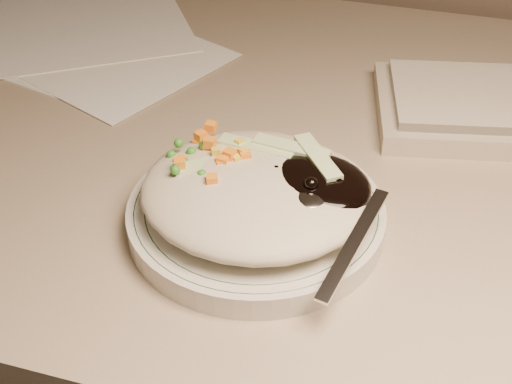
# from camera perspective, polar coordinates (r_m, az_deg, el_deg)

# --- Properties ---
(desk) EXTENTS (1.40, 0.70, 0.74)m
(desk) POSITION_cam_1_polar(r_m,az_deg,el_deg) (0.86, 5.93, -6.90)
(desk) COLOR gray
(desk) RESTS_ON ground
(plate) EXTENTS (0.22, 0.22, 0.02)m
(plate) POSITION_cam_1_polar(r_m,az_deg,el_deg) (0.61, 0.00, -1.92)
(plate) COLOR silver
(plate) RESTS_ON desk
(plate_rim) EXTENTS (0.21, 0.21, 0.00)m
(plate_rim) POSITION_cam_1_polar(r_m,az_deg,el_deg) (0.61, 0.00, -1.19)
(plate_rim) COLOR #144723
(plate_rim) RESTS_ON plate
(meal) EXTENTS (0.20, 0.19, 0.05)m
(meal) POSITION_cam_1_polar(r_m,az_deg,el_deg) (0.59, 0.38, 0.31)
(meal) COLOR #B4AB92
(meal) RESTS_ON plate
(papers) EXTENTS (0.46, 0.36, 0.00)m
(papers) POSITION_cam_1_polar(r_m,az_deg,el_deg) (0.96, -15.08, 11.83)
(papers) COLOR white
(papers) RESTS_ON desk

